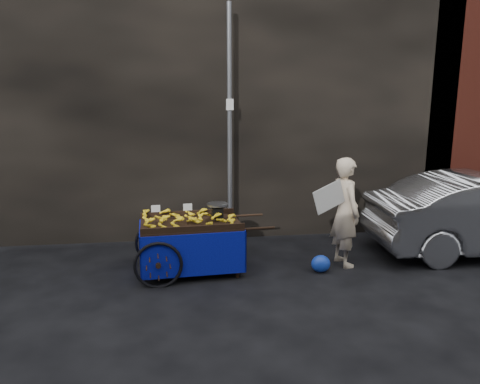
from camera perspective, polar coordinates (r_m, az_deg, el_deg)
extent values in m
plane|color=black|center=(7.03, -2.52, -9.68)|extent=(80.00, 80.00, 0.00)
cube|color=black|center=(9.11, -10.50, 11.31)|extent=(11.00, 2.00, 5.00)
cube|color=#591E14|center=(10.91, 26.68, 10.37)|extent=(3.00, 2.00, 5.00)
cylinder|color=slate|center=(7.87, -1.27, 7.72)|extent=(0.08, 0.08, 4.00)
cube|color=white|center=(7.79, -1.25, 10.62)|extent=(0.12, 0.02, 0.18)
cube|color=black|center=(6.85, -6.04, -4.01)|extent=(1.49, 0.99, 0.05)
cube|color=black|center=(7.24, -6.36, -2.61)|extent=(1.43, 0.13, 0.09)
cube|color=black|center=(6.43, -5.70, -4.52)|extent=(1.43, 0.13, 0.09)
cube|color=black|center=(6.71, -0.30, -7.53)|extent=(0.05, 0.05, 0.72)
cube|color=black|center=(7.37, -1.36, -5.66)|extent=(0.05, 0.05, 0.72)
cylinder|color=black|center=(6.66, 2.35, -4.44)|extent=(0.45, 0.07, 0.04)
cylinder|color=black|center=(7.33, 1.04, -2.85)|extent=(0.45, 0.07, 0.04)
torus|color=black|center=(6.50, -9.93, -8.81)|extent=(0.67, 0.09, 0.67)
torus|color=black|center=(7.41, -10.13, -6.13)|extent=(0.67, 0.09, 0.67)
cylinder|color=black|center=(6.95, -10.04, -7.38)|extent=(0.11, 1.00, 0.04)
cube|color=#070B8A|center=(6.51, -5.60, -7.70)|extent=(1.47, 0.12, 0.61)
cube|color=#070B8A|center=(7.37, -6.31, -5.29)|extent=(1.47, 0.12, 0.61)
cube|color=#070B8A|center=(6.92, -12.00, -6.69)|extent=(0.08, 0.93, 0.61)
cube|color=#070B8A|center=(7.04, -0.07, -6.09)|extent=(0.08, 0.93, 0.61)
cube|color=black|center=(6.90, -2.77, -2.53)|extent=(0.17, 0.14, 0.14)
cylinder|color=silver|center=(6.87, -2.78, -1.52)|extent=(0.32, 0.32, 0.03)
cube|color=white|center=(6.65, -10.24, -2.00)|extent=(0.13, 0.02, 0.10)
cube|color=white|center=(6.67, -6.40, -1.84)|extent=(0.13, 0.02, 0.10)
imported|color=beige|center=(7.24, 12.70, -2.38)|extent=(0.51, 0.67, 1.67)
cube|color=beige|center=(6.88, 10.81, -0.61)|extent=(0.56, 0.22, 0.50)
ellipsoid|color=blue|center=(7.07, 9.81, -8.62)|extent=(0.29, 0.23, 0.26)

